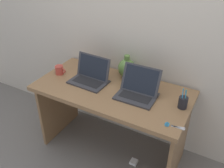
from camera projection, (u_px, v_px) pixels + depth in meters
ground_plane at (112, 149)px, 2.62m from camera, size 6.00×6.00×0.00m
back_wall at (132, 29)px, 2.27m from camera, size 4.40×0.04×2.40m
desk at (112, 104)px, 2.31m from camera, size 1.40×0.69×0.76m
laptop_left at (91, 75)px, 2.30m from camera, size 0.35×0.25×0.24m
laptop_right at (138, 89)px, 2.10m from camera, size 0.34×0.26×0.24m
green_vase at (127, 68)px, 2.36m from camera, size 0.17×0.17×0.22m
coffee_mug at (60, 70)px, 2.43m from camera, size 0.12×0.08×0.09m
pen_cup at (183, 102)px, 1.95m from camera, size 0.07×0.07×0.18m
scissors at (171, 125)px, 1.79m from camera, size 0.15×0.05×0.01m
power_brick at (134, 162)px, 2.45m from camera, size 0.07×0.07×0.03m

